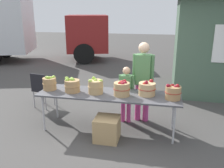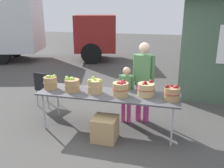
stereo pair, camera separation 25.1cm
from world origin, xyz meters
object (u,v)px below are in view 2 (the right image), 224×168
object	(u,v)px
child_customer	(126,90)
produce_crate	(105,129)
market_table	(108,95)
apple_basket_green_2	(95,86)
apple_basket_green_1	(72,85)
folding_chair	(44,86)
vendor_adult	(143,76)
box_truck	(17,28)
apple_basket_green_0	(50,82)
apple_basket_red_0	(121,89)
apple_basket_red_2	(172,93)
apple_basket_red_1	(146,89)

from	to	relation	value
child_customer	produce_crate	bearing A→B (deg)	77.98
market_table	apple_basket_green_2	distance (m)	0.30
apple_basket_green_1	folding_chair	world-z (taller)	apple_basket_green_1
vendor_adult	produce_crate	xyz separation A→B (m)	(-0.54, -0.96, -0.77)
folding_chair	produce_crate	size ratio (longest dim) A/B	1.99
vendor_adult	box_truck	xyz separation A→B (m)	(-6.56, 5.08, 0.51)
apple_basket_green_0	apple_basket_green_1	xyz separation A→B (m)	(0.49, -0.04, -0.00)
apple_basket_green_0	apple_basket_red_0	world-z (taller)	apple_basket_red_0
apple_basket_red_2	child_customer	size ratio (longest dim) A/B	0.25
market_table	box_truck	bearing A→B (deg)	136.65
apple_basket_green_2	vendor_adult	xyz separation A→B (m)	(0.84, 0.59, 0.09)
vendor_adult	child_customer	distance (m)	0.45
apple_basket_green_1	child_customer	world-z (taller)	child_customer
box_truck	apple_basket_red_2	bearing A→B (deg)	-55.13
apple_basket_red_2	box_truck	size ratio (longest dim) A/B	0.04
market_table	apple_basket_red_1	world-z (taller)	apple_basket_red_1
apple_basket_green_1	box_truck	distance (m)	7.76
apple_basket_red_1	produce_crate	bearing A→B (deg)	-144.65
apple_basket_green_2	vendor_adult	size ratio (longest dim) A/B	0.18
vendor_adult	apple_basket_red_0	bearing A→B (deg)	66.00
folding_chair	apple_basket_red_1	bearing A→B (deg)	175.59
child_customer	produce_crate	size ratio (longest dim) A/B	2.75
vendor_adult	folding_chair	bearing A→B (deg)	-0.87
apple_basket_green_1	apple_basket_green_2	xyz separation A→B (m)	(0.47, 0.01, 0.01)
box_truck	folding_chair	size ratio (longest dim) A/B	9.29
apple_basket_red_0	vendor_adult	bearing A→B (deg)	61.70
apple_basket_red_0	apple_basket_red_2	world-z (taller)	apple_basket_red_0
market_table	apple_basket_red_0	size ratio (longest dim) A/B	8.63
market_table	apple_basket_red_2	size ratio (longest dim) A/B	9.22
child_customer	folding_chair	xyz separation A→B (m)	(-2.10, 0.36, -0.19)
apple_basket_green_1	apple_basket_red_1	bearing A→B (deg)	4.52
apple_basket_green_0	folding_chair	bearing A→B (deg)	128.37
apple_basket_green_2	apple_basket_red_2	world-z (taller)	apple_basket_green_2
apple_basket_green_0	vendor_adult	xyz separation A→B (m)	(1.80, 0.56, 0.10)
apple_basket_red_1	child_customer	world-z (taller)	child_customer
apple_basket_green_1	folding_chair	distance (m)	1.43
apple_basket_green_0	apple_basket_red_2	bearing A→B (deg)	-1.02
apple_basket_green_0	child_customer	world-z (taller)	child_customer
apple_basket_green_0	box_truck	distance (m)	7.41
market_table	vendor_adult	distance (m)	0.86
apple_basket_green_0	box_truck	size ratio (longest dim) A/B	0.04
apple_basket_red_0	produce_crate	xyz separation A→B (m)	(-0.20, -0.34, -0.67)
apple_basket_green_2	produce_crate	size ratio (longest dim) A/B	0.70
apple_basket_red_2	market_table	bearing A→B (deg)	177.56
produce_crate	child_customer	bearing A→B (deg)	75.15
apple_basket_green_0	apple_basket_green_1	world-z (taller)	apple_basket_green_1
apple_basket_green_1	apple_basket_red_0	distance (m)	0.98
apple_basket_green_2	child_customer	xyz separation A→B (m)	(0.52, 0.45, -0.19)
apple_basket_red_0	apple_basket_red_1	size ratio (longest dim) A/B	0.94
apple_basket_green_2	apple_basket_red_1	bearing A→B (deg)	6.00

